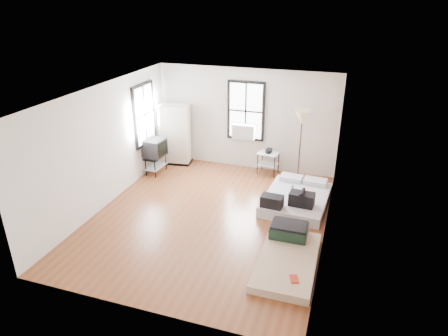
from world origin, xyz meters
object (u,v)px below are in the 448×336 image
(side_table, at_px, (268,157))
(floor_lamp, at_px, (302,121))
(mattress_bare, at_px, (288,253))
(tv_stand, at_px, (155,149))
(mattress_main, at_px, (296,198))
(wardrobe, at_px, (175,135))

(side_table, relative_size, floor_lamp, 0.38)
(mattress_bare, xyz_separation_m, tv_stand, (-4.14, 2.77, 0.57))
(side_table, xyz_separation_m, tv_stand, (-2.94, -0.92, 0.21))
(mattress_main, xyz_separation_m, floor_lamp, (-0.18, 1.47, 1.46))
(mattress_main, xyz_separation_m, side_table, (-1.01, 1.54, 0.33))
(mattress_bare, relative_size, side_table, 2.73)
(mattress_bare, height_order, wardrobe, wardrobe)
(side_table, distance_m, tv_stand, 3.09)
(mattress_bare, xyz_separation_m, floor_lamp, (-0.36, 3.62, 1.49))
(mattress_main, height_order, wardrobe, wardrobe)
(floor_lamp, height_order, tv_stand, floor_lamp)
(mattress_main, xyz_separation_m, mattress_bare, (0.18, -2.15, -0.04))
(wardrobe, height_order, side_table, wardrobe)
(mattress_bare, distance_m, tv_stand, 5.01)
(side_table, bearing_deg, mattress_bare, -72.07)
(wardrobe, relative_size, side_table, 2.39)
(mattress_bare, distance_m, side_table, 3.90)
(mattress_main, distance_m, wardrobe, 4.08)
(mattress_bare, bearing_deg, wardrobe, 137.00)
(mattress_main, bearing_deg, floor_lamp, 100.42)
(wardrobe, bearing_deg, tv_stand, -111.33)
(side_table, bearing_deg, wardrobe, -178.53)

